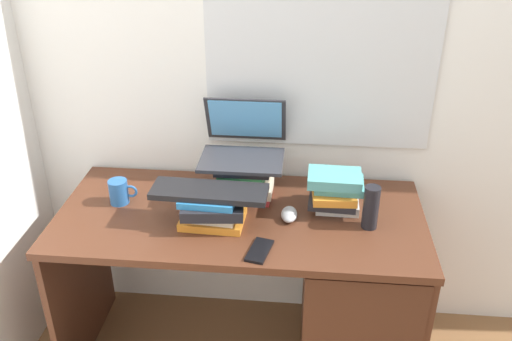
{
  "coord_description": "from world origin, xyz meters",
  "views": [
    {
      "loc": [
        0.23,
        -1.76,
        1.87
      ],
      "look_at": [
        0.06,
        0.02,
        0.91
      ],
      "focal_mm": 38.71,
      "sensor_mm": 36.0,
      "label": 1
    }
  ],
  "objects_px": {
    "desk": "(328,291)",
    "laptop": "(243,143)",
    "computer_mouse": "(289,214)",
    "keyboard": "(209,192)",
    "book_stack_keyboard_riser": "(212,208)",
    "cell_phone": "(260,251)",
    "water_bottle": "(371,207)",
    "mug": "(119,192)",
    "book_stack_side": "(335,191)",
    "book_stack_tall": "(244,179)"
  },
  "relations": [
    {
      "from": "desk",
      "to": "laptop",
      "type": "bearing_deg",
      "value": 148.82
    },
    {
      "from": "computer_mouse",
      "to": "keyboard",
      "type": "bearing_deg",
      "value": -168.64
    },
    {
      "from": "book_stack_keyboard_riser",
      "to": "cell_phone",
      "type": "relative_size",
      "value": 1.78
    },
    {
      "from": "computer_mouse",
      "to": "water_bottle",
      "type": "distance_m",
      "value": 0.3
    },
    {
      "from": "laptop",
      "to": "mug",
      "type": "xyz_separation_m",
      "value": [
        -0.47,
        -0.16,
        -0.16
      ]
    },
    {
      "from": "laptop",
      "to": "book_stack_keyboard_riser",
      "type": "bearing_deg",
      "value": -108.24
    },
    {
      "from": "keyboard",
      "to": "water_bottle",
      "type": "bearing_deg",
      "value": 4.94
    },
    {
      "from": "keyboard",
      "to": "book_stack_keyboard_riser",
      "type": "bearing_deg",
      "value": 22.46
    },
    {
      "from": "mug",
      "to": "water_bottle",
      "type": "height_order",
      "value": "water_bottle"
    },
    {
      "from": "book_stack_side",
      "to": "keyboard",
      "type": "bearing_deg",
      "value": -163.36
    },
    {
      "from": "book_stack_keyboard_riser",
      "to": "mug",
      "type": "relative_size",
      "value": 2.15
    },
    {
      "from": "desk",
      "to": "computer_mouse",
      "type": "distance_m",
      "value": 0.39
    },
    {
      "from": "keyboard",
      "to": "book_stack_tall",
      "type": "bearing_deg",
      "value": 65.54
    },
    {
      "from": "keyboard",
      "to": "desk",
      "type": "bearing_deg",
      "value": 7.82
    },
    {
      "from": "book_stack_keyboard_riser",
      "to": "computer_mouse",
      "type": "xyz_separation_m",
      "value": [
        0.28,
        0.06,
        -0.04
      ]
    },
    {
      "from": "laptop",
      "to": "cell_phone",
      "type": "bearing_deg",
      "value": -76.4
    },
    {
      "from": "desk",
      "to": "cell_phone",
      "type": "distance_m",
      "value": 0.47
    },
    {
      "from": "mug",
      "to": "cell_phone",
      "type": "xyz_separation_m",
      "value": [
        0.57,
        -0.27,
        -0.04
      ]
    },
    {
      "from": "book_stack_keyboard_riser",
      "to": "laptop",
      "type": "height_order",
      "value": "laptop"
    },
    {
      "from": "mug",
      "to": "cell_phone",
      "type": "distance_m",
      "value": 0.64
    },
    {
      "from": "cell_phone",
      "to": "computer_mouse",
      "type": "bearing_deg",
      "value": 79.95
    },
    {
      "from": "desk",
      "to": "laptop",
      "type": "distance_m",
      "value": 0.68
    },
    {
      "from": "book_stack_tall",
      "to": "book_stack_side",
      "type": "relative_size",
      "value": 1.08
    },
    {
      "from": "book_stack_tall",
      "to": "water_bottle",
      "type": "distance_m",
      "value": 0.51
    },
    {
      "from": "book_stack_tall",
      "to": "mug",
      "type": "bearing_deg",
      "value": -168.76
    },
    {
      "from": "water_bottle",
      "to": "book_stack_side",
      "type": "bearing_deg",
      "value": 139.13
    },
    {
      "from": "book_stack_keyboard_riser",
      "to": "mug",
      "type": "distance_m",
      "value": 0.4
    },
    {
      "from": "book_stack_side",
      "to": "keyboard",
      "type": "height_order",
      "value": "book_stack_side"
    },
    {
      "from": "mug",
      "to": "book_stack_tall",
      "type": "bearing_deg",
      "value": 11.24
    },
    {
      "from": "water_bottle",
      "to": "cell_phone",
      "type": "distance_m",
      "value": 0.44
    },
    {
      "from": "desk",
      "to": "book_stack_side",
      "type": "height_order",
      "value": "book_stack_side"
    },
    {
      "from": "book_stack_side",
      "to": "computer_mouse",
      "type": "bearing_deg",
      "value": -155.07
    },
    {
      "from": "book_stack_tall",
      "to": "cell_phone",
      "type": "xyz_separation_m",
      "value": [
        0.09,
        -0.36,
        -0.08
      ]
    },
    {
      "from": "computer_mouse",
      "to": "desk",
      "type": "bearing_deg",
      "value": -4.0
    },
    {
      "from": "book_stack_keyboard_riser",
      "to": "laptop",
      "type": "relative_size",
      "value": 0.75
    },
    {
      "from": "mug",
      "to": "cell_phone",
      "type": "height_order",
      "value": "mug"
    },
    {
      "from": "desk",
      "to": "keyboard",
      "type": "height_order",
      "value": "keyboard"
    },
    {
      "from": "laptop",
      "to": "water_bottle",
      "type": "bearing_deg",
      "value": -25.73
    },
    {
      "from": "water_bottle",
      "to": "keyboard",
      "type": "bearing_deg",
      "value": -177.08
    },
    {
      "from": "book_stack_side",
      "to": "cell_phone",
      "type": "xyz_separation_m",
      "value": [
        -0.26,
        -0.3,
        -0.08
      ]
    },
    {
      "from": "keyboard",
      "to": "cell_phone",
      "type": "relative_size",
      "value": 3.09
    },
    {
      "from": "book_stack_side",
      "to": "desk",
      "type": "bearing_deg",
      "value": -91.88
    },
    {
      "from": "mug",
      "to": "desk",
      "type": "bearing_deg",
      "value": -4.24
    },
    {
      "from": "desk",
      "to": "keyboard",
      "type": "xyz_separation_m",
      "value": [
        -0.45,
        -0.05,
        0.46
      ]
    },
    {
      "from": "keyboard",
      "to": "mug",
      "type": "distance_m",
      "value": 0.4
    },
    {
      "from": "book_stack_tall",
      "to": "book_stack_keyboard_riser",
      "type": "xyz_separation_m",
      "value": [
        -0.09,
        -0.2,
        -0.02
      ]
    },
    {
      "from": "book_stack_keyboard_riser",
      "to": "cell_phone",
      "type": "height_order",
      "value": "book_stack_keyboard_riser"
    },
    {
      "from": "desk",
      "to": "book_stack_side",
      "type": "distance_m",
      "value": 0.42
    },
    {
      "from": "book_stack_keyboard_riser",
      "to": "water_bottle",
      "type": "height_order",
      "value": "water_bottle"
    },
    {
      "from": "laptop",
      "to": "keyboard",
      "type": "height_order",
      "value": "laptop"
    }
  ]
}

